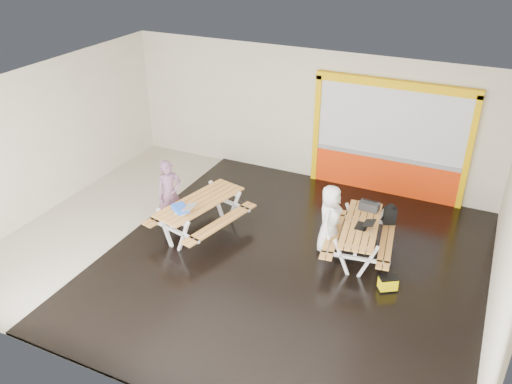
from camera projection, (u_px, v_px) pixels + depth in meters
The scene contains 14 objects.
room at pixel (237, 178), 10.58m from camera, with size 10.02×8.02×3.52m.
deck at pixel (292, 264), 10.93m from camera, with size 7.50×7.98×0.05m, color black.
kiosk at pixel (389, 142), 13.04m from camera, with size 3.88×0.16×3.00m.
picnic_table_left at pixel (200, 209), 11.68m from camera, with size 1.92×2.44×0.87m.
picnic_table_right at pixel (360, 232), 10.93m from camera, with size 1.61×2.16×0.80m.
person_left at pixel (169, 194), 11.80m from camera, with size 0.58×0.38×1.58m, color #704A63.
person_right at pixel (330, 219), 10.96m from camera, with size 0.74×0.48×1.52m, color white.
laptop_left at pixel (186, 209), 11.16m from camera, with size 0.42×0.38×0.17m.
laptop_right at pixel (364, 225), 10.73m from camera, with size 0.37×0.33×0.16m.
blue_pouch at pixel (180, 208), 11.18m from camera, with size 0.37×0.26×0.11m, color blue.
toolbox at pixel (369, 206), 11.32m from camera, with size 0.43×0.24×0.24m.
backpack at pixel (390, 215), 11.32m from camera, with size 0.31×0.26×0.44m.
dark_case at pixel (345, 253), 11.12m from camera, with size 0.39×0.29×0.15m, color black.
fluke_bag at pixel (388, 283), 10.09m from camera, with size 0.42×0.38×0.31m.
Camera 1 is at (4.36, -8.39, 6.51)m, focal length 37.07 mm.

